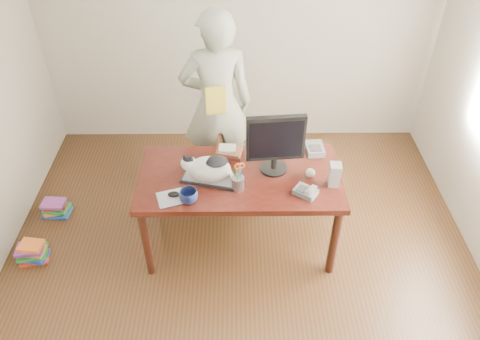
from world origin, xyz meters
name	(u,v)px	position (x,y,z in m)	size (l,w,h in m)	color
room	(241,164)	(0.00, 0.00, 1.35)	(4.50, 4.50, 4.50)	black
desk	(240,183)	(0.00, 0.68, 0.60)	(1.60, 0.80, 0.75)	black
keyboard	(210,179)	(-0.23, 0.54, 0.76)	(0.46, 0.26, 0.03)	black
cat	(207,168)	(-0.25, 0.55, 0.88)	(0.43, 0.28, 0.24)	white
monitor	(275,141)	(0.27, 0.66, 1.04)	(0.45, 0.24, 0.51)	black
pen_cup	(238,182)	(-0.02, 0.45, 0.82)	(0.12, 0.12, 0.25)	gray
mousepad	(171,198)	(-0.52, 0.35, 0.75)	(0.24, 0.23, 0.00)	silver
mouse	(174,194)	(-0.50, 0.37, 0.77)	(0.10, 0.08, 0.04)	black
coffee_mug	(189,196)	(-0.38, 0.31, 0.80)	(0.14, 0.14, 0.11)	#0E1538
phone	(306,191)	(0.49, 0.38, 0.78)	(0.21, 0.19, 0.08)	slate
speaker	(335,175)	(0.72, 0.49, 0.85)	(0.09, 0.10, 0.19)	#9A9B9D
baseball	(310,173)	(0.55, 0.59, 0.79)	(0.07, 0.07, 0.07)	beige
book_stack	(229,152)	(-0.09, 0.86, 0.79)	(0.24, 0.19, 0.08)	#491413
calculator	(315,149)	(0.63, 0.91, 0.78)	(0.16, 0.20, 0.06)	slate
person	(217,105)	(-0.20, 1.42, 0.90)	(0.65, 0.43, 1.80)	silver
held_book	(216,100)	(-0.20, 1.25, 1.05)	(0.18, 0.12, 0.24)	yellow
book_pile_a	(33,252)	(-1.75, 0.40, 0.09)	(0.27, 0.22, 0.18)	red
book_pile_b	(56,208)	(-1.72, 0.95, 0.07)	(0.26, 0.20, 0.15)	#1B45A3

